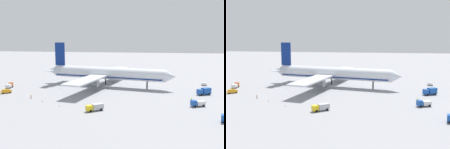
# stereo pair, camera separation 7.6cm
# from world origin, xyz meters

# --- Properties ---
(ground_plane) EXTENTS (600.00, 600.00, 0.00)m
(ground_plane) POSITION_xyz_m (0.00, 0.00, 0.00)
(ground_plane) COLOR gray
(airliner) EXTENTS (72.86, 69.94, 23.16)m
(airliner) POSITION_xyz_m (-1.31, 0.30, 6.94)
(airliner) COLOR silver
(airliner) RESTS_ON ground
(service_truck_0) EXTENTS (6.72, 5.10, 3.17)m
(service_truck_0) POSITION_xyz_m (47.51, -12.90, 1.71)
(service_truck_0) COLOR #194CA5
(service_truck_0) RESTS_ON ground
(service_truck_1) EXTENTS (6.31, 5.66, 2.46)m
(service_truck_1) POSITION_xyz_m (4.14, -46.68, 1.39)
(service_truck_1) COLOR yellow
(service_truck_1) RESTS_ON ground
(service_truck_3) EXTENTS (5.89, 4.19, 2.55)m
(service_truck_3) POSITION_xyz_m (41.47, -34.48, 1.33)
(service_truck_3) COLOR #194CA5
(service_truck_3) RESTS_ON ground
(service_truck_5) EXTENTS (2.85, 5.19, 2.58)m
(service_truck_5) POSITION_xyz_m (-49.46, -12.70, 1.34)
(service_truck_5) COLOR #BF4C14
(service_truck_5) RESTS_ON ground
(service_van) EXTENTS (4.54, 4.58, 1.97)m
(service_van) POSITION_xyz_m (-43.87, -25.02, 1.03)
(service_van) COLOR orange
(service_van) RESTS_ON ground
(baggage_cart_0) EXTENTS (3.61, 2.25, 1.50)m
(baggage_cart_0) POSITION_xyz_m (51.51, 10.60, 0.82)
(baggage_cart_0) COLOR gray
(baggage_cart_0) RESTS_ON ground
(ground_worker_0) EXTENTS (0.56, 0.56, 1.65)m
(ground_worker_0) POSITION_xyz_m (-46.86, -21.35, 0.84)
(ground_worker_0) COLOR black
(ground_worker_0) RESTS_ON ground
(ground_worker_1) EXTENTS (0.56, 0.56, 1.68)m
(ground_worker_1) POSITION_xyz_m (-27.37, -32.94, 0.85)
(ground_worker_1) COLOR #3F3F47
(ground_worker_1) RESTS_ON ground
(ground_worker_3) EXTENTS (0.55, 0.55, 1.63)m
(ground_worker_3) POSITION_xyz_m (40.09, -26.97, 0.82)
(ground_worker_3) COLOR #3F3F47
(ground_worker_3) RESTS_ON ground
(traffic_cone_0) EXTENTS (0.36, 0.36, 0.55)m
(traffic_cone_0) POSITION_xyz_m (-26.62, 42.53, 0.28)
(traffic_cone_0) COLOR orange
(traffic_cone_0) RESTS_ON ground
(traffic_cone_1) EXTENTS (0.36, 0.36, 0.55)m
(traffic_cone_1) POSITION_xyz_m (-20.21, -37.39, 0.28)
(traffic_cone_1) COLOR orange
(traffic_cone_1) RESTS_ON ground
(traffic_cone_2) EXTENTS (0.36, 0.36, 0.55)m
(traffic_cone_2) POSITION_xyz_m (-10.70, -42.88, 0.28)
(traffic_cone_2) COLOR orange
(traffic_cone_2) RESTS_ON ground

